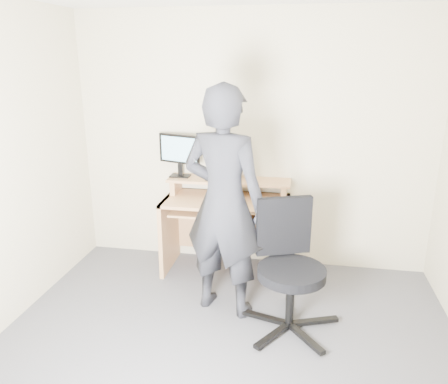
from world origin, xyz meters
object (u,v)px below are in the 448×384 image
(desk, at_px, (228,216))
(person, at_px, (224,203))
(office_chair, at_px, (288,262))
(monitor, at_px, (179,152))

(desk, xyz_separation_m, person, (0.10, -0.75, 0.40))
(office_chair, height_order, person, person)
(office_chair, bearing_deg, monitor, 118.88)
(desk, distance_m, person, 0.86)
(desk, bearing_deg, person, -82.60)
(monitor, bearing_deg, office_chair, -23.36)
(desk, height_order, person, person)
(desk, xyz_separation_m, monitor, (-0.50, 0.08, 0.62))
(desk, distance_m, monitor, 0.80)
(office_chair, relative_size, person, 0.53)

